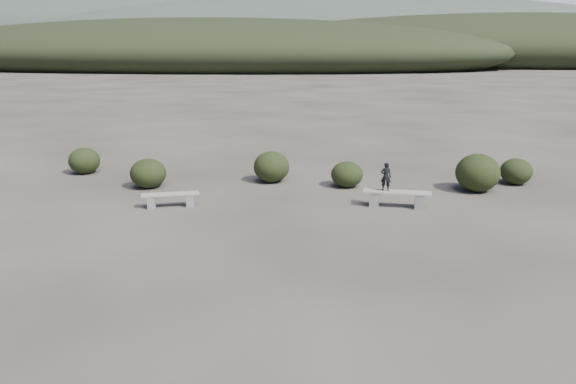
# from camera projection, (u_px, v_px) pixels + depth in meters

# --- Properties ---
(ground) EXTENTS (1200.00, 1200.00, 0.00)m
(ground) POSITION_uv_depth(u_px,v_px,m) (310.00, 290.00, 11.39)
(ground) COLOR #302B25
(ground) RESTS_ON ground
(bench_left) EXTENTS (1.75, 0.83, 0.43)m
(bench_left) POSITION_uv_depth(u_px,v_px,m) (171.00, 199.00, 16.97)
(bench_left) COLOR slate
(bench_left) RESTS_ON ground
(bench_right) EXTENTS (2.05, 0.63, 0.50)m
(bench_right) POSITION_uv_depth(u_px,v_px,m) (397.00, 198.00, 16.94)
(bench_right) COLOR slate
(bench_right) RESTS_ON ground
(seated_person) EXTENTS (0.34, 0.24, 0.87)m
(seated_person) POSITION_uv_depth(u_px,v_px,m) (386.00, 177.00, 16.84)
(seated_person) COLOR black
(seated_person) RESTS_ON bench_right
(shrub_a) EXTENTS (1.23, 1.23, 1.00)m
(shrub_a) POSITION_uv_depth(u_px,v_px,m) (148.00, 173.00, 19.17)
(shrub_a) COLOR black
(shrub_a) RESTS_ON ground
(shrub_b) EXTENTS (1.28, 1.28, 1.10)m
(shrub_b) POSITION_uv_depth(u_px,v_px,m) (271.00, 167.00, 19.95)
(shrub_b) COLOR black
(shrub_b) RESTS_ON ground
(shrub_c) EXTENTS (1.11, 1.11, 0.89)m
(shrub_c) POSITION_uv_depth(u_px,v_px,m) (347.00, 174.00, 19.28)
(shrub_c) COLOR black
(shrub_c) RESTS_ON ground
(shrub_d) EXTENTS (1.45, 1.45, 1.27)m
(shrub_d) POSITION_uv_depth(u_px,v_px,m) (478.00, 173.00, 18.68)
(shrub_d) COLOR black
(shrub_d) RESTS_ON ground
(shrub_e) EXTENTS (1.10, 1.10, 0.92)m
(shrub_e) POSITION_uv_depth(u_px,v_px,m) (516.00, 171.00, 19.65)
(shrub_e) COLOR black
(shrub_e) RESTS_ON ground
(shrub_f) EXTENTS (1.16, 1.16, 0.98)m
(shrub_f) POSITION_uv_depth(u_px,v_px,m) (84.00, 161.00, 21.22)
(shrub_f) COLOR black
(shrub_f) RESTS_ON ground
(mountain_ridges) EXTENTS (500.00, 400.00, 56.00)m
(mountain_ridges) POSITION_uv_depth(u_px,v_px,m) (328.00, 30.00, 335.06)
(mountain_ridges) COLOR black
(mountain_ridges) RESTS_ON ground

